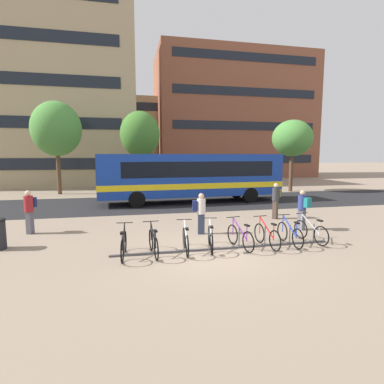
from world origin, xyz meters
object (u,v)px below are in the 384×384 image
(commuter_teal_pack_1, at_px, (303,207))
(parked_bicycle_silver_7, at_px, (311,232))
(parked_bicycle_red_5, at_px, (267,236))
(parked_bicycle_blue_6, at_px, (290,234))
(parked_bicycle_black_0, at_px, (124,245))
(parked_bicycle_white_2, at_px, (186,241))
(parked_bicycle_black_1, at_px, (153,243))
(street_tree_1, at_px, (56,129))
(street_tree_2, at_px, (292,138))
(city_bus, at_px, (191,176))
(parked_bicycle_purple_4, at_px, (240,237))
(street_tree_0, at_px, (140,134))
(commuter_navy_pack_0, at_px, (200,211))
(commuter_olive_pack_2, at_px, (276,198))
(commuter_navy_pack_3, at_px, (29,209))
(parked_bicycle_silver_3, at_px, (210,239))

(commuter_teal_pack_1, bearing_deg, parked_bicycle_silver_7, 136.41)
(parked_bicycle_red_5, distance_m, parked_bicycle_blue_6, 0.89)
(parked_bicycle_black_0, xyz_separation_m, parked_bicycle_white_2, (1.96, 0.08, 0.00))
(parked_bicycle_black_1, height_order, street_tree_1, street_tree_1)
(street_tree_2, bearing_deg, parked_bicycle_silver_7, -117.68)
(city_bus, xyz_separation_m, street_tree_1, (-9.51, 6.34, 3.41))
(parked_bicycle_black_1, bearing_deg, parked_bicycle_purple_4, -92.74)
(parked_bicycle_silver_7, bearing_deg, commuter_teal_pack_1, -32.13)
(parked_bicycle_blue_6, distance_m, street_tree_0, 18.48)
(parked_bicycle_silver_7, height_order, commuter_navy_pack_0, commuter_navy_pack_0)
(city_bus, relative_size, parked_bicycle_black_0, 7.05)
(commuter_olive_pack_2, xyz_separation_m, street_tree_2, (6.69, 10.10, 3.52))
(parked_bicycle_black_1, xyz_separation_m, parked_bicycle_silver_7, (5.69, 0.24, 0.00))
(parked_bicycle_red_5, relative_size, street_tree_0, 0.25)
(parked_bicycle_red_5, relative_size, commuter_olive_pack_2, 0.97)
(parked_bicycle_red_5, relative_size, commuter_navy_pack_3, 0.98)
(parked_bicycle_black_0, relative_size, commuter_navy_pack_0, 1.05)
(city_bus, relative_size, commuter_olive_pack_2, 6.86)
(city_bus, xyz_separation_m, parked_bicycle_silver_3, (-1.43, -10.05, -1.39))
(parked_bicycle_black_1, distance_m, street_tree_1, 18.27)
(parked_bicycle_black_0, relative_size, parked_bicycle_red_5, 1.00)
(city_bus, height_order, street_tree_1, street_tree_1)
(parked_bicycle_black_0, height_order, street_tree_0, street_tree_0)
(parked_bicycle_purple_4, bearing_deg, street_tree_2, -45.39)
(commuter_navy_pack_0, bearing_deg, parked_bicycle_silver_3, -84.89)
(street_tree_0, bearing_deg, parked_bicycle_silver_7, -72.79)
(parked_bicycle_silver_3, xyz_separation_m, parked_bicycle_purple_4, (1.03, -0.03, 0.00))
(parked_bicycle_silver_7, bearing_deg, parked_bicycle_red_5, 86.76)
(parked_bicycle_black_1, xyz_separation_m, commuter_navy_pack_0, (2.04, 2.16, 0.56))
(commuter_navy_pack_3, bearing_deg, parked_bicycle_purple_4, 80.72)
(parked_bicycle_silver_7, bearing_deg, street_tree_2, -36.91)
(parked_bicycle_black_0, height_order, parked_bicycle_white_2, same)
(parked_bicycle_red_5, bearing_deg, street_tree_1, 26.71)
(parked_bicycle_black_0, relative_size, parked_bicycle_purple_4, 1.01)
(parked_bicycle_black_0, height_order, parked_bicycle_silver_7, same)
(parked_bicycle_black_0, relative_size, street_tree_1, 0.23)
(parked_bicycle_black_0, bearing_deg, street_tree_1, 21.89)
(parked_bicycle_silver_3, height_order, commuter_teal_pack_1, commuter_teal_pack_1)
(street_tree_1, bearing_deg, commuter_olive_pack_2, -44.38)
(parked_bicycle_silver_3, distance_m, parked_bicycle_silver_7, 3.80)
(parked_bicycle_black_0, bearing_deg, parked_bicycle_blue_6, -84.44)
(parked_bicycle_black_1, bearing_deg, parked_bicycle_black_0, 87.62)
(parked_bicycle_silver_3, height_order, commuter_navy_pack_3, commuter_navy_pack_3)
(commuter_olive_pack_2, distance_m, commuter_navy_pack_3, 11.01)
(parked_bicycle_white_2, bearing_deg, commuter_olive_pack_2, -46.90)
(parked_bicycle_black_0, xyz_separation_m, street_tree_2, (13.99, 14.35, 4.16))
(parked_bicycle_purple_4, bearing_deg, parked_bicycle_silver_7, -96.81)
(parked_bicycle_purple_4, bearing_deg, commuter_teal_pack_1, -72.24)
(parked_bicycle_silver_3, bearing_deg, street_tree_1, 37.25)
(parked_bicycle_black_0, distance_m, parked_bicycle_red_5, 4.80)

